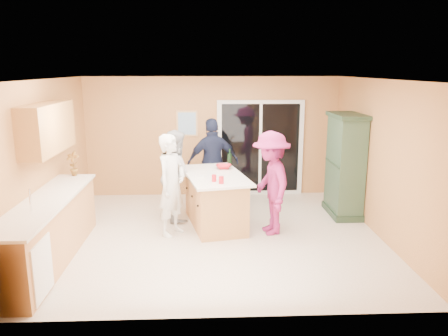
{
  "coord_description": "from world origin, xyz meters",
  "views": [
    {
      "loc": [
        -0.15,
        -6.96,
        2.78
      ],
      "look_at": [
        0.15,
        0.1,
        1.15
      ],
      "focal_mm": 35.0,
      "sensor_mm": 36.0,
      "label": 1
    }
  ],
  "objects_px": {
    "woman_white": "(172,185)",
    "woman_navy": "(213,163)",
    "woman_grey": "(177,175)",
    "woman_magenta": "(271,183)",
    "kitchen_island": "(215,201)",
    "green_hutch": "(345,166)"
  },
  "relations": [
    {
      "from": "woman_white",
      "to": "woman_navy",
      "type": "bearing_deg",
      "value": 4.42
    },
    {
      "from": "green_hutch",
      "to": "woman_navy",
      "type": "distance_m",
      "value": 2.57
    },
    {
      "from": "woman_grey",
      "to": "woman_navy",
      "type": "relative_size",
      "value": 0.93
    },
    {
      "from": "kitchen_island",
      "to": "woman_navy",
      "type": "bearing_deg",
      "value": 79.06
    },
    {
      "from": "kitchen_island",
      "to": "woman_white",
      "type": "xyz_separation_m",
      "value": [
        -0.73,
        -0.43,
        0.42
      ]
    },
    {
      "from": "woman_white",
      "to": "woman_navy",
      "type": "distance_m",
      "value": 1.66
    },
    {
      "from": "woman_magenta",
      "to": "kitchen_island",
      "type": "bearing_deg",
      "value": -124.05
    },
    {
      "from": "kitchen_island",
      "to": "green_hutch",
      "type": "relative_size",
      "value": 0.99
    },
    {
      "from": "woman_grey",
      "to": "green_hutch",
      "type": "bearing_deg",
      "value": -105.66
    },
    {
      "from": "kitchen_island",
      "to": "woman_navy",
      "type": "height_order",
      "value": "woman_navy"
    },
    {
      "from": "woman_navy",
      "to": "woman_magenta",
      "type": "distance_m",
      "value": 1.78
    },
    {
      "from": "kitchen_island",
      "to": "woman_magenta",
      "type": "bearing_deg",
      "value": -36.57
    },
    {
      "from": "kitchen_island",
      "to": "woman_magenta",
      "type": "distance_m",
      "value": 1.12
    },
    {
      "from": "woman_grey",
      "to": "woman_magenta",
      "type": "relative_size",
      "value": 0.95
    },
    {
      "from": "woman_grey",
      "to": "woman_navy",
      "type": "bearing_deg",
      "value": -62.05
    },
    {
      "from": "green_hutch",
      "to": "woman_navy",
      "type": "bearing_deg",
      "value": 166.53
    },
    {
      "from": "green_hutch",
      "to": "woman_white",
      "type": "bearing_deg",
      "value": -164.37
    },
    {
      "from": "woman_navy",
      "to": "woman_white",
      "type": "bearing_deg",
      "value": 51.69
    },
    {
      "from": "woman_white",
      "to": "woman_grey",
      "type": "bearing_deg",
      "value": 27.78
    },
    {
      "from": "kitchen_island",
      "to": "woman_navy",
      "type": "distance_m",
      "value": 1.16
    },
    {
      "from": "woman_navy",
      "to": "woman_magenta",
      "type": "xyz_separation_m",
      "value": [
        0.95,
        -1.5,
        -0.03
      ]
    },
    {
      "from": "kitchen_island",
      "to": "woman_white",
      "type": "height_order",
      "value": "woman_white"
    }
  ]
}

